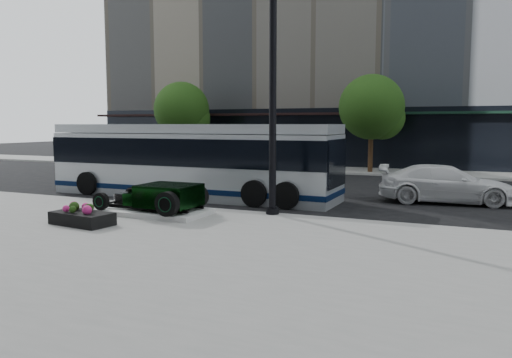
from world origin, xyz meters
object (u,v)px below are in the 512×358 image
at_px(transit_bus, 191,160).
at_px(flower_planter, 82,217).
at_px(white_sedan, 446,184).
at_px(lamppost, 273,103).
at_px(hot_rod, 163,196).

bearing_deg(transit_bus, flower_planter, -85.89).
bearing_deg(flower_planter, white_sedan, 45.22).
distance_m(lamppost, flower_planter, 6.52).
bearing_deg(transit_bus, white_sedan, 14.52).
xyz_separation_m(flower_planter, white_sedan, (9.05, 9.12, 0.37)).
bearing_deg(white_sedan, transit_bus, 97.32).
bearing_deg(hot_rod, flower_planter, -118.38).
height_order(hot_rod, transit_bus, transit_bus).
distance_m(hot_rod, flower_planter, 2.56).
distance_m(hot_rod, lamppost, 4.46).
relative_size(lamppost, flower_planter, 3.98).
bearing_deg(lamppost, hot_rod, -153.77).
relative_size(hot_rod, flower_planter, 1.71).
bearing_deg(lamppost, flower_planter, -138.75).
height_order(flower_planter, transit_bus, transit_bus).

